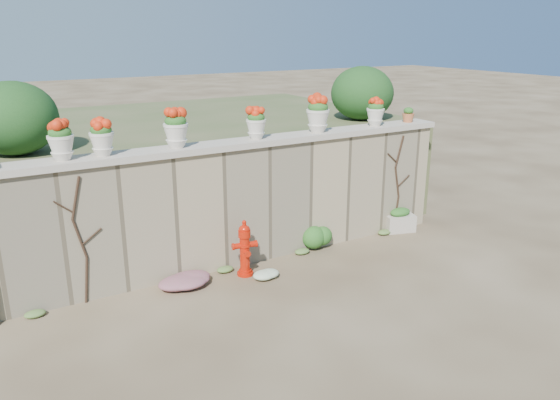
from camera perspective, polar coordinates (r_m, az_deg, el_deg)
ground at (r=8.13m, az=2.06°, el=-10.65°), size 80.00×80.00×0.00m
stone_wall at (r=9.18m, az=-3.88°, el=-0.51°), size 8.00×0.40×2.00m
wall_cap at (r=8.92m, az=-4.02°, el=5.92°), size 8.10×0.52×0.10m
raised_fill at (r=12.03m, az=-10.73°, el=3.56°), size 9.00×6.00×2.00m
back_shrub_left at (r=9.15m, az=-26.09°, el=7.68°), size 1.30×1.30×1.10m
back_shrub_right at (r=11.67m, az=8.58°, el=10.98°), size 1.30×1.30×1.10m
vine_left at (r=8.22m, az=-20.10°, el=-3.85°), size 0.60×0.04×1.91m
vine_right at (r=10.79m, az=12.19°, el=1.81°), size 0.60×0.04×1.91m
fire_hydrant at (r=8.80m, az=-3.71°, el=-5.03°), size 0.41×0.29×0.93m
planter_box at (r=11.01m, az=12.39°, el=-2.09°), size 0.64×0.48×0.48m
green_shrub at (r=9.89m, az=4.05°, el=-3.69°), size 0.56×0.51×0.53m
magenta_clump at (r=8.63m, az=-9.49°, el=-8.26°), size 0.90×0.60×0.24m
white_flowers at (r=8.82m, az=-1.41°, el=-7.64°), size 0.49×0.39×0.18m
urn_pot_0 at (r=8.05m, az=-21.94°, el=5.80°), size 0.35×0.35×0.56m
urn_pot_1 at (r=8.15m, az=-18.14°, el=6.26°), size 0.34×0.34×0.54m
urn_pot_2 at (r=8.43m, az=-10.83°, el=7.35°), size 0.38×0.38×0.59m
urn_pot_3 at (r=8.98m, az=-2.51°, el=8.00°), size 0.33×0.33×0.51m
urn_pot_4 at (r=9.59m, az=3.98°, el=8.94°), size 0.40×0.40×0.63m
urn_pot_5 at (r=10.37m, az=9.95°, el=9.05°), size 0.33×0.33×0.52m
terracotta_pot at (r=10.93m, az=13.25°, el=8.59°), size 0.23×0.23×0.28m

